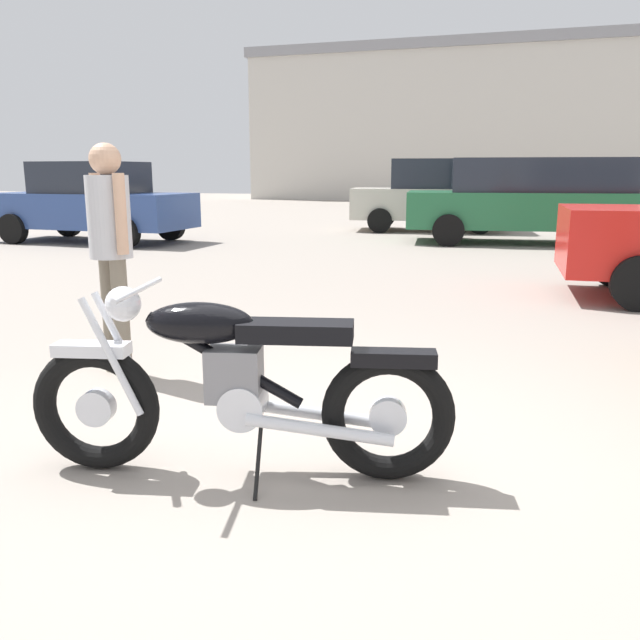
# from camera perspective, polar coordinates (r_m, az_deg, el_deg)

# --- Properties ---
(ground_plane) EXTENTS (80.00, 80.00, 0.00)m
(ground_plane) POSITION_cam_1_polar(r_m,az_deg,el_deg) (3.62, -0.17, -11.24)
(ground_plane) COLOR gray
(vintage_motorcycle) EXTENTS (2.06, 0.69, 0.94)m
(vintage_motorcycle) POSITION_cam_1_polar(r_m,az_deg,el_deg) (3.25, -7.27, -5.64)
(vintage_motorcycle) COLOR black
(vintage_motorcycle) RESTS_ON ground_plane
(bystander) EXTENTS (0.41, 0.30, 1.66)m
(bystander) POSITION_cam_1_polar(r_m,az_deg,el_deg) (4.98, -17.56, 6.92)
(bystander) COLOR #706656
(bystander) RESTS_ON ground_plane
(pale_sedan_back) EXTENTS (4.24, 2.01, 1.67)m
(pale_sedan_back) POSITION_cam_1_polar(r_m,az_deg,el_deg) (15.05, -18.96, 9.53)
(pale_sedan_back) COLOR black
(pale_sedan_back) RESTS_ON ground_plane
(white_estate_far) EXTENTS (4.88, 2.39, 1.74)m
(white_estate_far) POSITION_cam_1_polar(r_m,az_deg,el_deg) (14.62, 17.44, 9.98)
(white_estate_far) COLOR black
(white_estate_far) RESTS_ON ground_plane
(blue_hatchback_right) EXTENTS (4.09, 2.23, 1.78)m
(blue_hatchback_right) POSITION_cam_1_polar(r_m,az_deg,el_deg) (17.25, 9.71, 10.60)
(blue_hatchback_right) COLOR black
(blue_hatchback_right) RESTS_ON ground_plane
(industrial_building) EXTENTS (23.02, 10.06, 7.84)m
(industrial_building) POSITION_cam_1_polar(r_m,az_deg,el_deg) (39.22, 12.91, 15.88)
(industrial_building) COLOR beige
(industrial_building) RESTS_ON ground_plane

